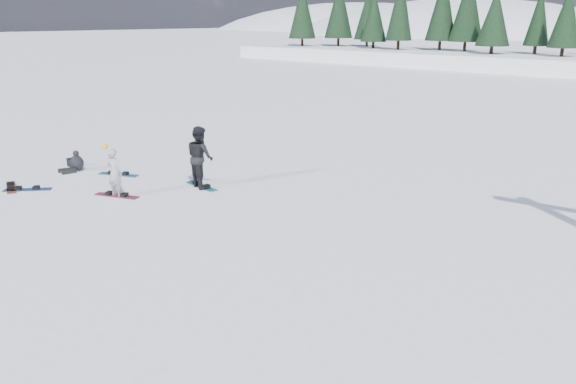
{
  "coord_description": "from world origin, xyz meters",
  "views": [
    {
      "loc": [
        14.17,
        -8.5,
        5.38
      ],
      "look_at": [
        5.09,
        1.73,
        1.1
      ],
      "focal_mm": 35.0,
      "sensor_mm": 36.0,
      "label": 1
    }
  ],
  "objects_px": {
    "gear_bag": "(73,163)",
    "snowboard_loose_b": "(11,187)",
    "snowboard_loose_c": "(118,175)",
    "snowboarder_woman": "(114,172)",
    "snowboard_loose_a": "(28,190)",
    "snowboarder_man": "(200,157)",
    "seated_rider": "(76,163)"
  },
  "relations": [
    {
      "from": "snowboard_loose_a",
      "to": "snowboarder_woman",
      "type": "bearing_deg",
      "value": -18.82
    },
    {
      "from": "snowboarder_man",
      "to": "seated_rider",
      "type": "bearing_deg",
      "value": 33.16
    },
    {
      "from": "snowboarder_man",
      "to": "gear_bag",
      "type": "xyz_separation_m",
      "value": [
        -5.66,
        -1.49,
        -0.86
      ]
    },
    {
      "from": "snowboard_loose_c",
      "to": "snowboarder_woman",
      "type": "bearing_deg",
      "value": -58.12
    },
    {
      "from": "snowboarder_man",
      "to": "snowboard_loose_a",
      "type": "height_order",
      "value": "snowboarder_man"
    },
    {
      "from": "gear_bag",
      "to": "snowboard_loose_b",
      "type": "bearing_deg",
      "value": -68.64
    },
    {
      "from": "snowboard_loose_c",
      "to": "snowboard_loose_a",
      "type": "relative_size",
      "value": 1.0
    },
    {
      "from": "snowboarder_man",
      "to": "seated_rider",
      "type": "relative_size",
      "value": 2.11
    },
    {
      "from": "snowboarder_man",
      "to": "seated_rider",
      "type": "height_order",
      "value": "snowboarder_man"
    },
    {
      "from": "snowboarder_man",
      "to": "snowboard_loose_a",
      "type": "distance_m",
      "value": 5.7
    },
    {
      "from": "seated_rider",
      "to": "snowboard_loose_b",
      "type": "distance_m",
      "value": 2.56
    },
    {
      "from": "snowboard_loose_c",
      "to": "snowboard_loose_a",
      "type": "distance_m",
      "value": 3.04
    },
    {
      "from": "seated_rider",
      "to": "snowboard_loose_a",
      "type": "relative_size",
      "value": 0.64
    },
    {
      "from": "seated_rider",
      "to": "gear_bag",
      "type": "relative_size",
      "value": 2.14
    },
    {
      "from": "snowboarder_woman",
      "to": "seated_rider",
      "type": "height_order",
      "value": "snowboarder_woman"
    },
    {
      "from": "gear_bag",
      "to": "snowboard_loose_c",
      "type": "distance_m",
      "value": 2.39
    },
    {
      "from": "snowboarder_man",
      "to": "snowboard_loose_b",
      "type": "distance_m",
      "value": 6.33
    },
    {
      "from": "gear_bag",
      "to": "snowboard_loose_a",
      "type": "height_order",
      "value": "gear_bag"
    },
    {
      "from": "snowboarder_man",
      "to": "snowboard_loose_b",
      "type": "relative_size",
      "value": 1.35
    },
    {
      "from": "snowboard_loose_c",
      "to": "snowboard_loose_b",
      "type": "height_order",
      "value": "same"
    },
    {
      "from": "gear_bag",
      "to": "snowboard_loose_c",
      "type": "height_order",
      "value": "gear_bag"
    },
    {
      "from": "snowboarder_woman",
      "to": "seated_rider",
      "type": "xyz_separation_m",
      "value": [
        -3.78,
        0.71,
        -0.5
      ]
    },
    {
      "from": "snowboard_loose_c",
      "to": "snowboard_loose_b",
      "type": "relative_size",
      "value": 1.0
    },
    {
      "from": "snowboard_loose_a",
      "to": "snowboarder_man",
      "type": "bearing_deg",
      "value": -2.8
    },
    {
      "from": "snowboarder_woman",
      "to": "snowboard_loose_c",
      "type": "relative_size",
      "value": 1.12
    },
    {
      "from": "gear_bag",
      "to": "snowboard_loose_a",
      "type": "distance_m",
      "value": 3.06
    },
    {
      "from": "snowboarder_man",
      "to": "gear_bag",
      "type": "height_order",
      "value": "snowboarder_man"
    },
    {
      "from": "seated_rider",
      "to": "snowboard_loose_c",
      "type": "xyz_separation_m",
      "value": [
        1.64,
        0.71,
        -0.28
      ]
    },
    {
      "from": "gear_bag",
      "to": "snowboard_loose_b",
      "type": "height_order",
      "value": "gear_bag"
    },
    {
      "from": "snowboarder_man",
      "to": "seated_rider",
      "type": "xyz_separation_m",
      "value": [
        -4.96,
        -1.74,
        -0.72
      ]
    },
    {
      "from": "snowboarder_man",
      "to": "snowboard_loose_a",
      "type": "xyz_separation_m",
      "value": [
        -3.93,
        -4.01,
        -1.0
      ]
    },
    {
      "from": "gear_bag",
      "to": "snowboard_loose_c",
      "type": "relative_size",
      "value": 0.3
    }
  ]
}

